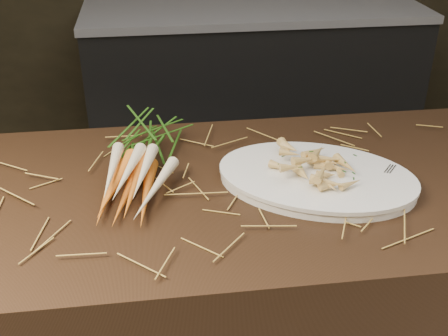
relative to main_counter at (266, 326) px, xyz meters
The scene contains 7 objects.
main_counter is the anchor object (origin of this frame).
back_counter 1.90m from the main_counter, 80.93° to the left, with size 1.82×0.62×0.84m.
straw_bedding 0.46m from the main_counter, 90.00° to the left, with size 1.40×0.60×0.02m, color olive, non-canonical shape.
root_veg_bunch 0.59m from the main_counter, 161.74° to the left, with size 0.22×0.49×0.09m.
serving_platter 0.47m from the main_counter, 11.15° to the right, with size 0.45×0.30×0.02m, color white, non-canonical shape.
roasted_veg_heap 0.51m from the main_counter, 11.15° to the right, with size 0.22×0.16×0.05m, color #B38C44, non-canonical shape.
serving_fork 0.54m from the main_counter, 23.38° to the right, with size 0.01×0.17×0.00m, color silver.
Camera 1 is at (-0.26, -0.78, 1.57)m, focal length 45.00 mm.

